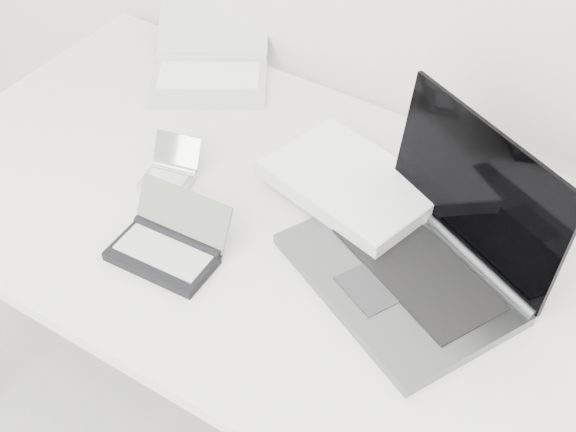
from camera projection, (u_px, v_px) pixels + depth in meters
The scene contains 5 objects.
desk at pixel (314, 251), 1.47m from camera, with size 1.60×0.80×0.73m.
laptop_large at pixel (392, 223), 1.40m from camera, with size 0.59×0.47×0.26m.
netbook_open_white at pixel (210, 67), 1.78m from camera, with size 0.38×0.41×0.08m.
pda_silver at pixel (170, 173), 1.53m from camera, with size 0.12×0.13×0.07m.
palmtop_charcoal at pixel (168, 246), 1.39m from camera, with size 0.19×0.15×0.10m.
Camera 1 is at (0.51, 0.68, 1.75)m, focal length 50.00 mm.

